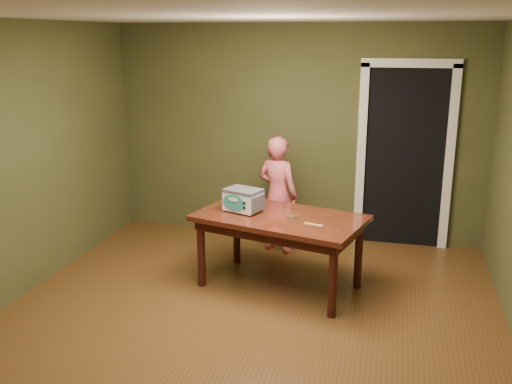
% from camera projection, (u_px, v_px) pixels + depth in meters
% --- Properties ---
extents(floor, '(5.00, 5.00, 0.00)m').
position_uv_depth(floor, '(242.00, 328.00, 4.93)').
color(floor, brown).
rests_on(floor, ground).
extents(room_shell, '(4.52, 5.02, 2.61)m').
position_uv_depth(room_shell, '(240.00, 133.00, 4.48)').
color(room_shell, '#474A27').
rests_on(room_shell, ground).
extents(doorway, '(1.10, 0.66, 2.25)m').
position_uv_depth(doorway, '(404.00, 154.00, 6.95)').
color(doorway, black).
rests_on(doorway, ground).
extents(dining_table, '(1.77, 1.27, 0.75)m').
position_uv_depth(dining_table, '(280.00, 225.00, 5.59)').
color(dining_table, black).
rests_on(dining_table, floor).
extents(toy_oven, '(0.43, 0.35, 0.23)m').
position_uv_depth(toy_oven, '(243.00, 199.00, 5.67)').
color(toy_oven, '#4C4F54').
rests_on(toy_oven, dining_table).
extents(baking_pan, '(0.10, 0.10, 0.02)m').
position_uv_depth(baking_pan, '(292.00, 216.00, 5.49)').
color(baking_pan, silver).
rests_on(baking_pan, dining_table).
extents(spatula, '(0.18, 0.07, 0.01)m').
position_uv_depth(spatula, '(314.00, 224.00, 5.29)').
color(spatula, '#E6C464').
rests_on(spatula, dining_table).
extents(child, '(0.58, 0.47, 1.36)m').
position_uv_depth(child, '(278.00, 195.00, 6.55)').
color(child, '#D65862').
rests_on(child, floor).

